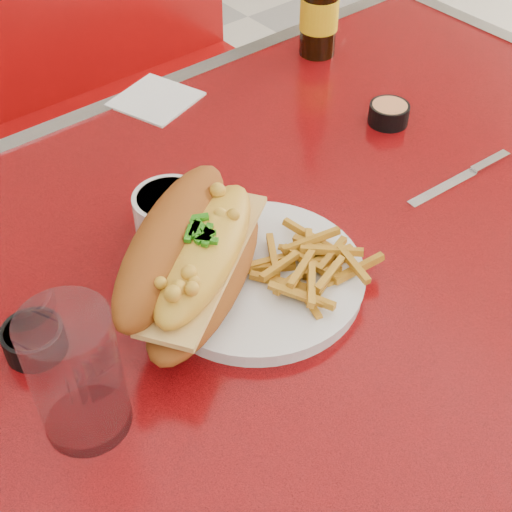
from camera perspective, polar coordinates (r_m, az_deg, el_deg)
diner_table at (r=0.94m, az=3.53°, el=-6.13°), size 1.23×0.83×0.77m
booth_bench_far at (r=1.68m, az=-15.78°, el=3.47°), size 1.20×0.51×0.90m
dinner_plate at (r=0.77m, az=-0.00°, el=-1.64°), size 0.29×0.29×0.02m
mac_hoagie at (r=0.72m, az=-5.04°, el=0.01°), size 0.27×0.23×0.11m
fries_pile at (r=0.76m, az=4.39°, el=-0.61°), size 0.11×0.10×0.03m
fork at (r=0.77m, az=2.16°, el=-1.25°), size 0.07×0.13×0.00m
gravy_ramekin at (r=0.83m, az=-6.87°, el=3.57°), size 0.11×0.11×0.05m
sauce_cup_left at (r=0.73m, az=-17.34°, el=-6.33°), size 0.06×0.06×0.03m
sauce_cup_right at (r=1.03m, az=10.59°, el=11.20°), size 0.07×0.07×0.03m
beer_bottle at (r=1.16m, az=5.15°, el=19.75°), size 0.08×0.08×0.24m
water_tumbler at (r=0.63m, az=-14.17°, el=-9.21°), size 0.09×0.09×0.14m
knife at (r=0.96m, az=16.66°, el=6.33°), size 0.18×0.02×0.01m
paper_napkin at (r=1.08m, az=-8.02°, el=12.31°), size 0.13×0.13×0.00m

